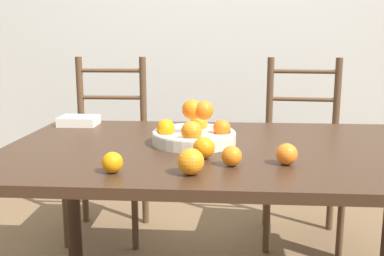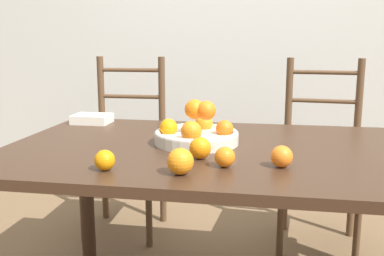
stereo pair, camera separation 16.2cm
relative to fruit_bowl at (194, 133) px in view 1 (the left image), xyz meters
The scene contains 11 objects.
wall_back 1.63m from the fruit_bowl, 84.82° to the left, with size 8.00×0.06×2.60m.
dining_table 0.19m from the fruit_bowl, 16.14° to the right, with size 1.70×1.00×0.74m.
fruit_bowl is the anchor object (origin of this frame).
orange_loose_0 0.42m from the fruit_bowl, 40.72° to the right, with size 0.07×0.07×0.07m.
orange_loose_1 0.33m from the fruit_bowl, 65.00° to the right, with size 0.07×0.07×0.07m.
orange_loose_2 0.22m from the fruit_bowl, 77.57° to the right, with size 0.07×0.07×0.07m.
orange_loose_3 0.46m from the fruit_bowl, 118.78° to the right, with size 0.06×0.06×0.06m.
orange_loose_4 0.40m from the fruit_bowl, 87.51° to the right, with size 0.08×0.08×0.08m.
chair_left 1.02m from the fruit_bowl, 124.69° to the left, with size 0.43×0.41×1.03m.
chair_right 1.02m from the fruit_bowl, 55.31° to the left, with size 0.45×0.43×1.03m.
book_stack 0.66m from the fruit_bowl, 149.31° to the left, with size 0.17×0.13×0.04m.
Camera 1 is at (-0.03, -1.64, 1.13)m, focal length 42.00 mm.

